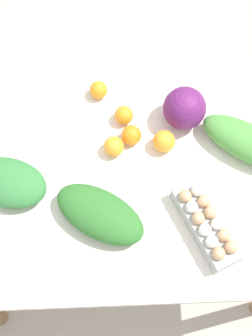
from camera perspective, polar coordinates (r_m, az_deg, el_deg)
name	(u,v)px	position (r m, az deg, el deg)	size (l,w,h in m)	color
ground_plane	(126,231)	(2.29, 0.00, -7.68)	(8.00, 8.00, 0.00)	#B2A899
dining_table	(126,182)	(1.68, 0.00, -1.66)	(1.28, 0.89, 0.75)	silver
cabbage_purple	(184,108)	(1.63, 7.14, 7.24)	(0.15, 0.15, 0.15)	#601E5B
egg_carton	(206,224)	(1.50, 9.77, -6.70)	(0.21, 0.30, 0.09)	#A8A8A3
greens_bunch_dandelion	(9,183)	(1.57, -14.13, -1.73)	(0.26, 0.17, 0.10)	#337538
greens_bunch_kale	(100,214)	(1.49, -3.21, -5.63)	(0.31, 0.16, 0.10)	#2D6B28
greens_bunch_beet_tops	(248,143)	(1.63, 14.70, 3.01)	(0.34, 0.13, 0.10)	#4C933D
orange_0	(131,135)	(1.61, 0.66, 4.03)	(0.07, 0.07, 0.07)	orange
orange_1	(125,115)	(1.65, -0.18, 6.45)	(0.07, 0.07, 0.07)	orange
orange_2	(164,141)	(1.60, 4.66, 3.27)	(0.08, 0.08, 0.08)	orange
orange_3	(99,90)	(1.71, -3.36, 9.48)	(0.06, 0.06, 0.06)	orange
orange_4	(114,146)	(1.59, -1.50, 2.65)	(0.07, 0.07, 0.07)	orange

